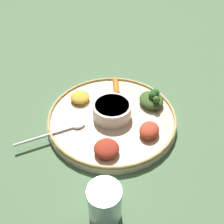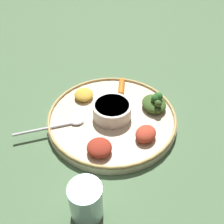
# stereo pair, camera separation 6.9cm
# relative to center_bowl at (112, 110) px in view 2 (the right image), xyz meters

# --- Properties ---
(ground_plane) EXTENTS (2.40, 2.40, 0.00)m
(ground_plane) POSITION_rel_center_bowl_xyz_m (0.00, 0.00, -0.04)
(ground_plane) COLOR #4C6B47
(platter) EXTENTS (0.35, 0.35, 0.02)m
(platter) POSITION_rel_center_bowl_xyz_m (0.00, 0.00, -0.03)
(platter) COLOR #C6B293
(platter) RESTS_ON ground_plane
(platter_rim) EXTENTS (0.35, 0.35, 0.01)m
(platter_rim) POSITION_rel_center_bowl_xyz_m (0.00, 0.00, -0.02)
(platter_rim) COLOR tan
(platter_rim) RESTS_ON platter
(center_bowl) EXTENTS (0.10, 0.10, 0.04)m
(center_bowl) POSITION_rel_center_bowl_xyz_m (0.00, 0.00, 0.00)
(center_bowl) COLOR silver
(center_bowl) RESTS_ON platter
(spoon) EXTENTS (0.13, 0.15, 0.01)m
(spoon) POSITION_rel_center_bowl_xyz_m (0.09, -0.11, -0.02)
(spoon) COLOR silver
(spoon) RESTS_ON platter
(greens_pile) EXTENTS (0.10, 0.10, 0.05)m
(greens_pile) POSITION_rel_center_bowl_xyz_m (-0.08, 0.09, -0.00)
(greens_pile) COLOR #385623
(greens_pile) RESTS_ON platter
(carrot_near_spoon) EXTENTS (0.09, 0.04, 0.02)m
(carrot_near_spoon) POSITION_rel_center_bowl_xyz_m (-0.13, -0.02, -0.01)
(carrot_near_spoon) COLOR orange
(carrot_near_spoon) RESTS_ON platter
(mound_beet) EXTENTS (0.08, 0.08, 0.03)m
(mound_beet) POSITION_rel_center_bowl_xyz_m (0.12, 0.02, -0.01)
(mound_beet) COLOR maroon
(mound_beet) RESTS_ON platter
(mound_lentil_yellow) EXTENTS (0.08, 0.07, 0.02)m
(mound_lentil_yellow) POSITION_rel_center_bowl_xyz_m (-0.04, -0.11, -0.01)
(mound_lentil_yellow) COLOR gold
(mound_lentil_yellow) RESTS_ON platter
(mound_berbere_red) EXTENTS (0.07, 0.06, 0.03)m
(mound_berbere_red) POSITION_rel_center_bowl_xyz_m (0.04, 0.11, -0.01)
(mound_berbere_red) COLOR #B73D28
(mound_berbere_red) RESTS_ON platter
(drinking_glass) EXTENTS (0.06, 0.06, 0.09)m
(drinking_glass) POSITION_rel_center_bowl_xyz_m (0.26, 0.06, -0.00)
(drinking_glass) COLOR silver
(drinking_glass) RESTS_ON ground_plane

